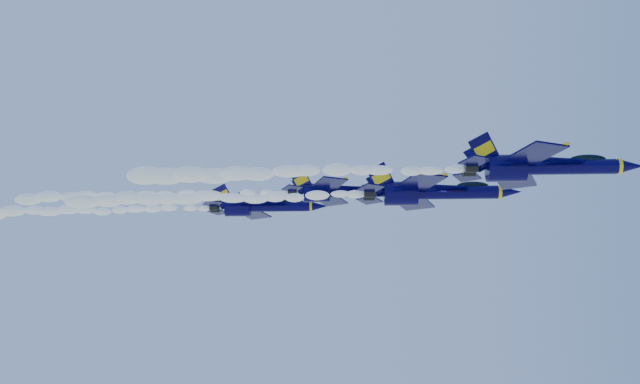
{
  "coord_description": "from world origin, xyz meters",
  "views": [
    {
      "loc": [
        -4.96,
        -85.41,
        127.58
      ],
      "look_at": [
        -8.08,
        -0.65,
        153.44
      ],
      "focal_mm": 40.0,
      "sensor_mm": 36.0,
      "label": 1
    }
  ],
  "objects_px": {
    "jet_second": "(432,192)",
    "jet_fourth": "(261,206)",
    "jet_lead": "(542,167)",
    "jet_third": "(341,192)"
  },
  "relations": [
    {
      "from": "jet_fourth",
      "to": "jet_lead",
      "type": "bearing_deg",
      "value": -40.72
    },
    {
      "from": "jet_third",
      "to": "jet_fourth",
      "type": "xyz_separation_m",
      "value": [
        -11.67,
        10.71,
        1.17
      ]
    },
    {
      "from": "jet_second",
      "to": "jet_third",
      "type": "bearing_deg",
      "value": 151.48
    },
    {
      "from": "jet_third",
      "to": "jet_lead",
      "type": "bearing_deg",
      "value": -39.65
    },
    {
      "from": "jet_second",
      "to": "jet_fourth",
      "type": "height_order",
      "value": "jet_fourth"
    },
    {
      "from": "jet_second",
      "to": "jet_fourth",
      "type": "relative_size",
      "value": 1.11
    },
    {
      "from": "jet_second",
      "to": "jet_third",
      "type": "relative_size",
      "value": 1.19
    },
    {
      "from": "jet_second",
      "to": "jet_third",
      "type": "distance_m",
      "value": 12.55
    },
    {
      "from": "jet_lead",
      "to": "jet_second",
      "type": "height_order",
      "value": "jet_second"
    },
    {
      "from": "jet_lead",
      "to": "jet_third",
      "type": "xyz_separation_m",
      "value": [
        -20.89,
        17.31,
        2.81
      ]
    }
  ]
}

